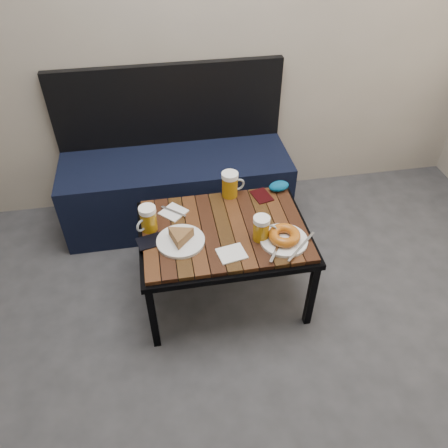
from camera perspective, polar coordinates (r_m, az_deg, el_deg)
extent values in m
cube|color=black|center=(2.83, -6.08, 4.50)|extent=(1.40, 0.50, 0.45)
cube|color=black|center=(2.78, -7.25, 15.20)|extent=(1.40, 0.05, 0.50)
cube|color=black|center=(2.13, -9.24, -12.02)|extent=(0.04, 0.03, 0.42)
cube|color=black|center=(2.23, 11.32, -9.14)|extent=(0.03, 0.03, 0.42)
cube|color=black|center=(2.52, -9.92, -1.87)|extent=(0.04, 0.04, 0.42)
cube|color=black|center=(2.60, 7.40, 0.16)|extent=(0.03, 0.04, 0.42)
cube|color=black|center=(2.17, 0.00, -1.29)|extent=(0.84, 0.62, 0.03)
cube|color=#321B0B|center=(2.16, 0.00, -0.78)|extent=(0.80, 0.58, 0.02)
cylinder|color=#A16F0C|center=(2.14, -9.82, 0.46)|extent=(0.11, 0.11, 0.11)
cylinder|color=white|center=(2.10, -10.02, 1.85)|extent=(0.08, 0.08, 0.02)
torus|color=#8C999E|center=(2.12, -10.69, -0.19)|extent=(0.06, 0.05, 0.07)
cylinder|color=#A16F0C|center=(2.32, 0.76, 4.93)|extent=(0.10, 0.10, 0.12)
cylinder|color=white|center=(2.28, 0.77, 6.36)|extent=(0.09, 0.09, 0.03)
torus|color=#8C999E|center=(2.34, 1.89, 5.18)|extent=(0.07, 0.03, 0.07)
cylinder|color=#A16F0C|center=(2.07, 4.85, -0.81)|extent=(0.09, 0.09, 0.10)
cylinder|color=white|center=(2.02, 4.95, 0.54)|extent=(0.08, 0.08, 0.02)
torus|color=#8C999E|center=(2.07, 6.07, -0.79)|extent=(0.07, 0.02, 0.06)
cylinder|color=white|center=(2.08, -5.68, -2.23)|extent=(0.23, 0.23, 0.02)
cylinder|color=white|center=(2.09, 7.81, -2.10)|extent=(0.23, 0.23, 0.02)
torus|color=#934E0D|center=(2.07, 7.89, -1.46)|extent=(0.15, 0.15, 0.05)
cube|color=#A5A8AD|center=(2.06, 10.07, -2.90)|extent=(0.18, 0.17, 0.00)
cube|color=#A5A8AD|center=(2.03, 6.86, -3.33)|extent=(0.11, 0.15, 0.00)
cube|color=white|center=(2.25, -6.62, 1.54)|extent=(0.16, 0.16, 0.01)
cube|color=#A5A8AD|center=(2.25, -6.63, 1.66)|extent=(0.12, 0.11, 0.00)
cube|color=white|center=(2.01, 1.00, -3.89)|extent=(0.14, 0.13, 0.01)
cube|color=black|center=(2.10, -9.54, -2.24)|extent=(0.15, 0.12, 0.01)
cube|color=black|center=(2.35, 4.94, 3.69)|extent=(0.11, 0.14, 0.01)
ellipsoid|color=navy|center=(2.40, 7.18, 4.93)|extent=(0.13, 0.10, 0.05)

